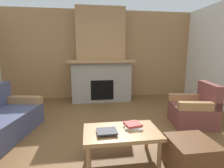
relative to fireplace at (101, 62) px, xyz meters
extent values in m
plane|color=brown|center=(0.00, -2.62, -1.16)|extent=(9.00, 9.00, 0.00)
cube|color=#A87A4C|center=(0.00, 0.38, 0.19)|extent=(6.00, 0.12, 2.70)
cube|color=gray|center=(0.00, -0.03, -0.59)|extent=(1.70, 0.70, 1.15)
cube|color=black|center=(0.00, -0.36, -0.78)|extent=(0.64, 0.08, 0.56)
cube|color=#A87A4C|center=(0.00, -0.08, 0.03)|extent=(1.90, 0.82, 0.08)
cube|color=#A87A4C|center=(0.00, 0.07, 0.80)|extent=(1.40, 0.50, 1.47)
cube|color=#A87A4C|center=(-1.77, -1.51, -0.69)|extent=(0.85, 0.33, 0.15)
cube|color=brown|center=(1.67, -2.11, -0.96)|extent=(0.89, 0.89, 0.40)
cube|color=brown|center=(1.98, -2.17, -0.54)|extent=(0.28, 0.77, 0.45)
cube|color=#A87A4C|center=(1.73, -1.80, -0.69)|extent=(0.77, 0.28, 0.15)
cube|color=#A87A4C|center=(1.61, -2.41, -0.69)|extent=(0.77, 0.28, 0.15)
cube|color=#A87A4C|center=(0.02, -3.11, -0.76)|extent=(1.00, 0.60, 0.05)
cylinder|color=#A87A4C|center=(-0.42, -3.35, -0.97)|extent=(0.06, 0.06, 0.38)
cylinder|color=#A87A4C|center=(0.46, -3.35, -0.97)|extent=(0.06, 0.06, 0.38)
cylinder|color=#A87A4C|center=(-0.42, -2.87, -0.97)|extent=(0.06, 0.06, 0.38)
cylinder|color=#A87A4C|center=(0.46, -2.87, -0.97)|extent=(0.06, 0.06, 0.38)
cube|color=brown|center=(0.83, -3.43, -0.96)|extent=(0.52, 0.52, 0.40)
cube|color=#B23833|center=(-0.19, -3.14, -0.72)|extent=(0.24, 0.21, 0.03)
cube|color=#2D2D33|center=(-0.18, -3.18, -0.70)|extent=(0.26, 0.22, 0.02)
cube|color=beige|center=(0.20, -3.07, -0.72)|extent=(0.26, 0.22, 0.03)
cube|color=#B23833|center=(0.20, -3.03, -0.69)|extent=(0.25, 0.24, 0.03)
camera|label=1|loc=(-0.40, -5.24, 0.30)|focal=28.06mm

